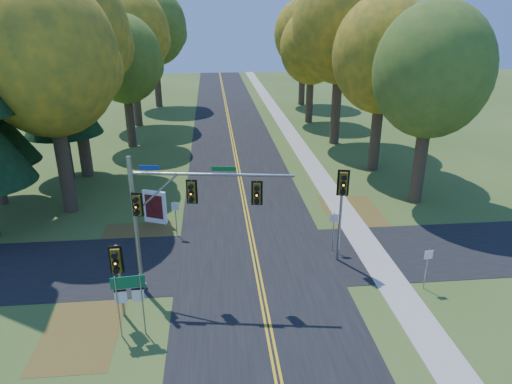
{
  "coord_description": "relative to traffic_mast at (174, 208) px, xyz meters",
  "views": [
    {
      "loc": [
        -1.98,
        -18.62,
        11.94
      ],
      "look_at": [
        0.17,
        3.34,
        3.2
      ],
      "focal_mm": 32.0,
      "sensor_mm": 36.0,
      "label": 1
    }
  ],
  "objects": [
    {
      "name": "leaf_patch_w_near",
      "position": [
        -2.75,
        4.52,
        -4.11
      ],
      "size": [
        4.0,
        6.0,
        0.0
      ],
      "primitive_type": "cube",
      "color": "brown",
      "rests_on": "ground"
    },
    {
      "name": "tree_w_c",
      "position": [
        -5.79,
        24.99,
        3.82
      ],
      "size": [
        6.8,
        6.8,
        11.91
      ],
      "color": "#38281C",
      "rests_on": "ground"
    },
    {
      "name": "leaf_patch_w_far",
      "position": [
        -3.75,
        -2.48,
        -4.11
      ],
      "size": [
        3.0,
        5.0,
        0.0
      ],
      "primitive_type": "cube",
      "color": "brown",
      "rests_on": "ground"
    },
    {
      "name": "pine_c",
      "position": [
        -9.25,
        16.52,
        5.57
      ],
      "size": [
        5.6,
        5.6,
        20.56
      ],
      "color": "#38281C",
      "rests_on": "ground"
    },
    {
      "name": "reg_sign_w",
      "position": [
        -0.46,
        5.56,
        -2.65
      ],
      "size": [
        0.41,
        0.11,
        2.14
      ],
      "rotation": [
        0.0,
        0.0,
        -0.2
      ],
      "color": "gray",
      "rests_on": "ground"
    },
    {
      "name": "tree_w_e",
      "position": [
        -5.18,
        44.61,
        5.95
      ],
      "size": [
        8.4,
        8.4,
        14.97
      ],
      "color": "#38281C",
      "rests_on": "ground"
    },
    {
      "name": "road_cross",
      "position": [
        3.75,
        2.52,
        -4.11
      ],
      "size": [
        60.0,
        6.0,
        0.02
      ],
      "primitive_type": "cube",
      "color": "black",
      "rests_on": "ground"
    },
    {
      "name": "tree_e_c",
      "position": [
        13.63,
        24.21,
        6.54
      ],
      "size": [
        8.8,
        8.8,
        15.79
      ],
      "color": "#38281C",
      "rests_on": "ground"
    },
    {
      "name": "tree_e_d",
      "position": [
        13.01,
        33.39,
        4.12
      ],
      "size": [
        7.0,
        7.0,
        12.32
      ],
      "color": "#38281C",
      "rests_on": "ground"
    },
    {
      "name": "ped_signal_pole",
      "position": [
        -2.2,
        -1.86,
        -1.57
      ],
      "size": [
        0.54,
        0.62,
        3.43
      ],
      "rotation": [
        0.0,
        0.0,
        0.05
      ],
      "color": "gray",
      "rests_on": "ground"
    },
    {
      "name": "tree_e_b",
      "position": [
        14.72,
        16.1,
        4.78
      ],
      "size": [
        7.6,
        7.6,
        13.33
      ],
      "color": "#38281C",
      "rests_on": "ground"
    },
    {
      "name": "tree_w_b",
      "position": [
        -7.97,
        16.81,
        6.25
      ],
      "size": [
        8.6,
        8.6,
        15.38
      ],
      "color": "#38281C",
      "rests_on": "ground"
    },
    {
      "name": "leaf_patch_e",
      "position": [
        10.55,
        6.52,
        -4.11
      ],
      "size": [
        3.5,
        8.0,
        0.0
      ],
      "primitive_type": "cube",
      "color": "brown",
      "rests_on": "ground"
    },
    {
      "name": "centerline_left",
      "position": [
        3.65,
        0.52,
        -4.09
      ],
      "size": [
        0.1,
        160.0,
        0.01
      ],
      "primitive_type": "cube",
      "color": "gold",
      "rests_on": "road_main"
    },
    {
      "name": "tree_w_a",
      "position": [
        -7.38,
        9.9,
        5.37
      ],
      "size": [
        8.0,
        8.0,
        14.15
      ],
      "color": "#38281C",
      "rests_on": "ground"
    },
    {
      "name": "tree_e_a",
      "position": [
        15.31,
        9.29,
        4.41
      ],
      "size": [
        7.2,
        7.2,
        12.73
      ],
      "color": "#38281C",
      "rests_on": "ground"
    },
    {
      "name": "reg_sign_e_south",
      "position": [
        11.25,
        -0.95,
        -2.71
      ],
      "size": [
        0.39,
        0.07,
        2.06
      ],
      "rotation": [
        0.0,
        0.0,
        0.08
      ],
      "color": "gray",
      "rests_on": "ground"
    },
    {
      "name": "info_kiosk",
      "position": [
        -1.83,
        7.49,
        -3.1
      ],
      "size": [
        1.44,
        0.78,
        2.05
      ],
      "rotation": [
        0.0,
        0.0,
        -0.41
      ],
      "color": "white",
      "rests_on": "ground"
    },
    {
      "name": "sidewalk_east",
      "position": [
        9.95,
        0.52,
        -4.09
      ],
      "size": [
        1.6,
        160.0,
        0.06
      ],
      "primitive_type": "cube",
      "color": "#9E998E",
      "rests_on": "ground"
    },
    {
      "name": "tree_w_d",
      "position": [
        -6.38,
        33.7,
        5.66
      ],
      "size": [
        8.2,
        8.2,
        14.56
      ],
      "color": "#38281C",
      "rests_on": "ground"
    },
    {
      "name": "east_signal_pole",
      "position": [
        7.9,
        1.8,
        -0.33
      ],
      "size": [
        0.57,
        0.67,
        5.0
      ],
      "rotation": [
        0.0,
        0.0,
        -0.22
      ],
      "color": "gray",
      "rests_on": "ground"
    },
    {
      "name": "traffic_mast",
      "position": [
        0.0,
        0.0,
        0.0
      ],
      "size": [
        7.0,
        1.28,
        6.41
      ],
      "rotation": [
        0.0,
        0.0,
        -0.15
      ],
      "color": "gray",
      "rests_on": "ground"
    },
    {
      "name": "reg_sign_e_north",
      "position": [
        7.95,
        3.0,
        -2.6
      ],
      "size": [
        0.42,
        0.08,
        2.22
      ],
      "rotation": [
        0.0,
        0.0,
        -0.09
      ],
      "color": "gray",
      "rests_on": "ground"
    },
    {
      "name": "tree_e_e",
      "position": [
        14.22,
        44.1,
        5.07
      ],
      "size": [
        7.8,
        7.8,
        13.74
      ],
      "color": "#38281C",
      "rests_on": "ground"
    },
    {
      "name": "road_main",
      "position": [
        3.75,
        0.52,
        -4.11
      ],
      "size": [
        8.0,
        160.0,
        0.02
      ],
      "primitive_type": "cube",
      "color": "black",
      "rests_on": "ground"
    },
    {
      "name": "centerline_right",
      "position": [
        3.85,
        0.52,
        -4.09
      ],
      "size": [
        0.1,
        160.0,
        0.01
      ],
      "primitive_type": "cube",
      "color": "gold",
      "rests_on": "road_main"
    },
    {
      "name": "route_sign_cluster",
      "position": [
        -1.62,
        -2.96,
        -2.18
      ],
      "size": [
        1.28,
        0.18,
        2.75
      ],
      "rotation": [
        0.0,
        0.0,
        0.1
      ],
      "color": "gray",
      "rests_on": "ground"
    },
    {
      "name": "ground",
      "position": [
        3.75,
        0.52,
        -4.12
      ],
      "size": [
        160.0,
        160.0,
        0.0
      ],
      "primitive_type": "plane",
      "color": "#35501C",
      "rests_on": "ground"
    }
  ]
}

